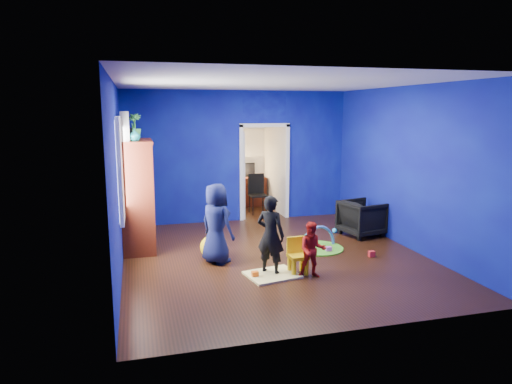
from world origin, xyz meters
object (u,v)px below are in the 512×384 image
object	(u,v)px
play_mat	(318,248)
study_desk	(248,191)
tv_armoire	(137,195)
child_navy	(216,224)
toddler_red	(312,250)
folding_chair	(258,195)
kid_chair	(298,258)
crt_tv	(140,193)
vase	(134,135)
armchair	(362,218)
hopper_ball	(211,247)
child_black	(271,235)

from	to	relation	value
play_mat	study_desk	distance (m)	4.04
tv_armoire	play_mat	world-z (taller)	tv_armoire
child_navy	toddler_red	distance (m)	1.64
toddler_red	folding_chair	xyz separation A→B (m)	(0.34, 4.35, 0.04)
toddler_red	study_desk	distance (m)	5.32
tv_armoire	folding_chair	distance (m)	3.62
kid_chair	folding_chair	distance (m)	4.18
crt_tv	study_desk	world-z (taller)	crt_tv
study_desk	crt_tv	bearing A→B (deg)	-131.32
vase	play_mat	xyz separation A→B (m)	(3.11, -0.55, -2.05)
study_desk	tv_armoire	bearing A→B (deg)	-131.72
play_mat	armchair	bearing A→B (deg)	27.53
kid_chair	study_desk	bearing A→B (deg)	81.80
kid_chair	play_mat	xyz separation A→B (m)	(0.78, 1.09, -0.24)
vase	folding_chair	size ratio (longest dim) A/B	0.22
tv_armoire	hopper_ball	bearing A→B (deg)	-36.54
child_navy	play_mat	bearing A→B (deg)	-116.97
child_navy	kid_chair	bearing A→B (deg)	-161.73
toddler_red	crt_tv	distance (m)	3.30
vase	play_mat	bearing A→B (deg)	-10.09
tv_armoire	play_mat	xyz separation A→B (m)	(3.11, -0.85, -0.97)
crt_tv	folding_chair	world-z (taller)	crt_tv
crt_tv	hopper_ball	distance (m)	1.65
crt_tv	play_mat	bearing A→B (deg)	-15.53
play_mat	kid_chair	bearing A→B (deg)	-125.59
child_navy	crt_tv	xyz separation A→B (m)	(-1.18, 1.12, 0.36)
tv_armoire	crt_tv	size ratio (longest dim) A/B	2.80
kid_chair	tv_armoire	bearing A→B (deg)	137.39
child_navy	kid_chair	size ratio (longest dim) A/B	2.62
vase	kid_chair	xyz separation A→B (m)	(2.33, -1.65, -1.81)
hopper_ball	child_navy	bearing A→B (deg)	-78.69
child_navy	child_black	bearing A→B (deg)	-171.02
toddler_red	vase	world-z (taller)	vase
armchair	crt_tv	xyz separation A→B (m)	(-4.28, 0.22, 0.67)
toddler_red	kid_chair	xyz separation A→B (m)	(-0.15, 0.20, -0.17)
crt_tv	kid_chair	size ratio (longest dim) A/B	1.40
child_navy	vase	bearing A→B (deg)	21.29
vase	tv_armoire	distance (m)	1.12
armchair	folding_chair	distance (m)	2.85
armchair	folding_chair	world-z (taller)	folding_chair
armchair	kid_chair	world-z (taller)	armchair
armchair	play_mat	xyz separation A→B (m)	(-1.21, -0.63, -0.34)
tv_armoire	kid_chair	bearing A→B (deg)	-39.91
tv_armoire	play_mat	size ratio (longest dim) A/B	2.14
child_navy	crt_tv	distance (m)	1.67
folding_chair	child_navy	bearing A→B (deg)	-115.73
vase	child_black	bearing A→B (deg)	-38.82
crt_tv	folding_chair	bearing A→B (deg)	38.39
armchair	folding_chair	size ratio (longest dim) A/B	0.84
toddler_red	hopper_ball	distance (m)	1.85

